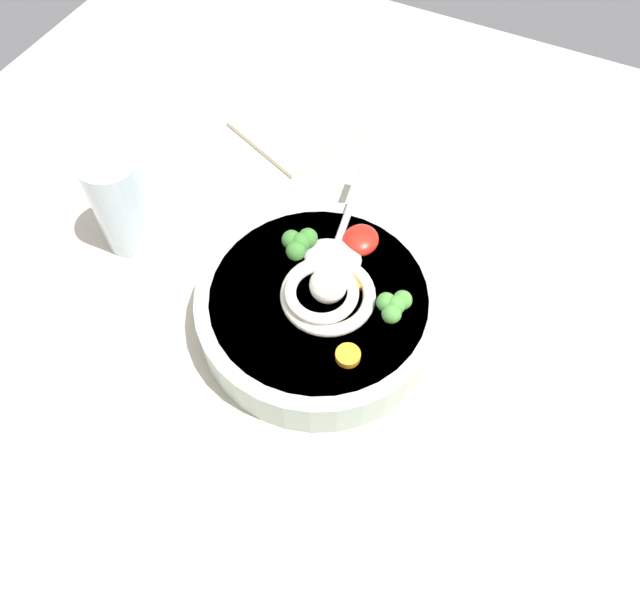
{
  "coord_description": "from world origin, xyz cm",
  "views": [
    {
      "loc": [
        28.35,
        14.62,
        58.21
      ],
      "look_at": [
        -1.12,
        0.14,
        8.11
      ],
      "focal_mm": 34.6,
      "sensor_mm": 36.0,
      "label": 1
    }
  ],
  "objects_px": {
    "folded_napkin": "(298,125)",
    "soup_spoon": "(336,246)",
    "drinking_glass": "(122,202)",
    "soup_bowl": "(320,309)",
    "noodle_pile": "(326,292)"
  },
  "relations": [
    {
      "from": "folded_napkin",
      "to": "soup_bowl",
      "type": "bearing_deg",
      "value": 31.59
    },
    {
      "from": "soup_bowl",
      "to": "folded_napkin",
      "type": "distance_m",
      "value": 0.3
    },
    {
      "from": "noodle_pile",
      "to": "folded_napkin",
      "type": "bearing_deg",
      "value": -147.35
    },
    {
      "from": "drinking_glass",
      "to": "folded_napkin",
      "type": "xyz_separation_m",
      "value": [
        -0.24,
        0.08,
        -0.06
      ]
    },
    {
      "from": "soup_spoon",
      "to": "soup_bowl",
      "type": "bearing_deg",
      "value": -180.0
    },
    {
      "from": "folded_napkin",
      "to": "soup_spoon",
      "type": "bearing_deg",
      "value": 36.58
    },
    {
      "from": "soup_bowl",
      "to": "soup_spoon",
      "type": "xyz_separation_m",
      "value": [
        -0.06,
        -0.01,
        0.03
      ]
    },
    {
      "from": "soup_bowl",
      "to": "noodle_pile",
      "type": "bearing_deg",
      "value": 80.31
    },
    {
      "from": "soup_bowl",
      "to": "folded_napkin",
      "type": "xyz_separation_m",
      "value": [
        -0.25,
        -0.16,
        -0.02
      ]
    },
    {
      "from": "drinking_glass",
      "to": "folded_napkin",
      "type": "relative_size",
      "value": 0.88
    },
    {
      "from": "soup_bowl",
      "to": "drinking_glass",
      "type": "relative_size",
      "value": 2.06
    },
    {
      "from": "soup_spoon",
      "to": "folded_napkin",
      "type": "relative_size",
      "value": 1.31
    },
    {
      "from": "soup_spoon",
      "to": "drinking_glass",
      "type": "bearing_deg",
      "value": 92.19
    },
    {
      "from": "noodle_pile",
      "to": "drinking_glass",
      "type": "bearing_deg",
      "value": -92.26
    },
    {
      "from": "soup_spoon",
      "to": "folded_napkin",
      "type": "distance_m",
      "value": 0.25
    }
  ]
}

